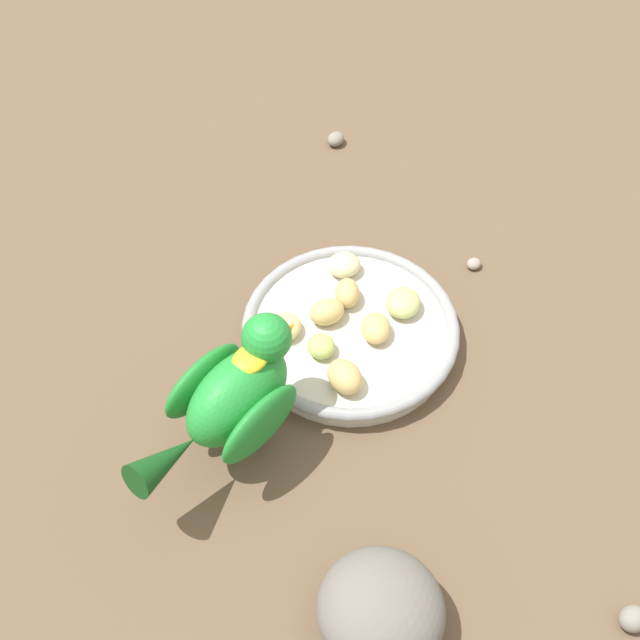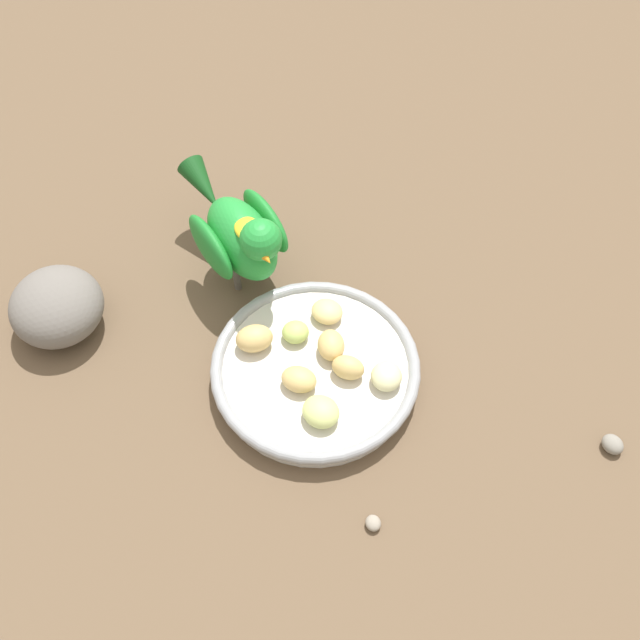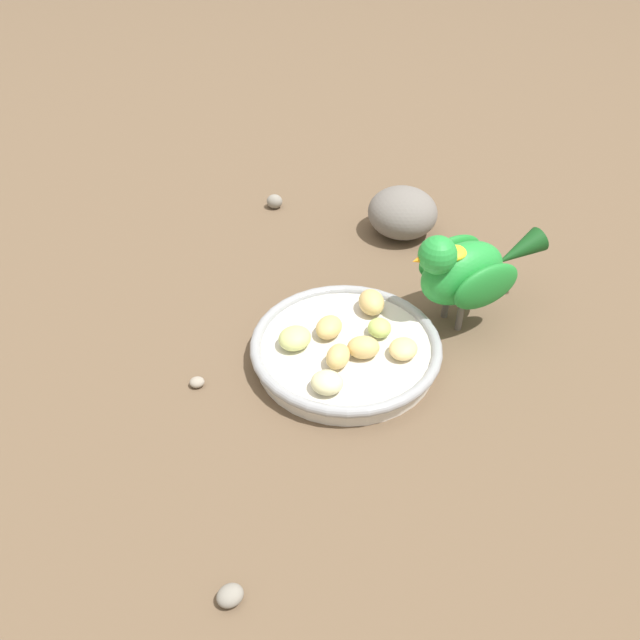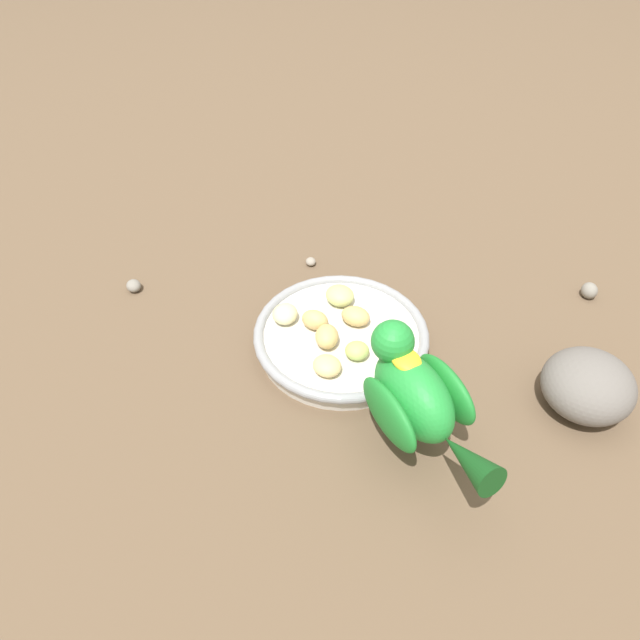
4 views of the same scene
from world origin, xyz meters
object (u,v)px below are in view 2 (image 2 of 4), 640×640
feeding_bowl (315,371)px  parrot (240,234)px  apple_piece_2 (321,412)px  apple_piece_6 (295,332)px  rock_large (57,307)px  pebble_2 (613,444)px  apple_piece_3 (254,338)px  apple_piece_5 (386,376)px  apple_piece_7 (349,371)px  apple_piece_4 (327,312)px  apple_piece_0 (331,345)px  apple_piece_1 (298,377)px  pebble_1 (373,523)px

feeding_bowl → parrot: 0.17m
apple_piece_2 → apple_piece_6: size_ratio=1.35×
rock_large → apple_piece_2: bearing=-38.7°
apple_piece_6 → pebble_2: 0.34m
rock_large → apple_piece_3: bearing=-25.6°
apple_piece_5 → apple_piece_7: apple_piece_7 is taller
apple_piece_2 → feeding_bowl: bearing=81.0°
apple_piece_4 → pebble_2: (0.24, -0.21, -0.02)m
apple_piece_0 → apple_piece_3: 0.08m
apple_piece_2 → apple_piece_3: apple_piece_3 is taller
parrot → rock_large: 0.21m
apple_piece_1 → apple_piece_5: bearing=-13.8°
apple_piece_0 → rock_large: rock_large is taller
apple_piece_3 → apple_piece_4: 0.08m
apple_piece_4 → rock_large: rock_large is taller
apple_piece_6 → pebble_1: apple_piece_6 is taller
apple_piece_5 → pebble_2: bearing=-30.5°
apple_piece_0 → apple_piece_7: same height
apple_piece_1 → apple_piece_4: size_ratio=1.08×
apple_piece_3 → rock_large: rock_large is taller
apple_piece_7 → apple_piece_2: bearing=-136.4°
apple_piece_3 → pebble_2: 0.37m
apple_piece_0 → apple_piece_5: bearing=-47.6°
pebble_2 → pebble_1: bearing=-176.1°
apple_piece_0 → pebble_2: 0.30m
apple_piece_2 → apple_piece_3: (-0.05, 0.10, 0.00)m
apple_piece_5 → pebble_2: apple_piece_5 is taller
apple_piece_2 → rock_large: size_ratio=0.38×
apple_piece_2 → apple_piece_3: size_ratio=0.98×
pebble_2 → apple_piece_1: bearing=154.1°
apple_piece_0 → apple_piece_2: size_ratio=0.93×
apple_piece_1 → rock_large: size_ratio=0.37×
apple_piece_0 → pebble_2: apple_piece_0 is taller
apple_piece_3 → feeding_bowl: bearing=-37.9°
apple_piece_3 → parrot: parrot is taller
feeding_bowl → apple_piece_0: (0.02, 0.01, 0.02)m
apple_piece_3 → parrot: 0.11m
apple_piece_6 → apple_piece_5: bearing=-44.7°
parrot → rock_large: parrot is taller
apple_piece_0 → apple_piece_3: bearing=159.9°
apple_piece_5 → apple_piece_3: bearing=147.4°
feeding_bowl → apple_piece_7: bearing=-32.5°
apple_piece_7 → parrot: parrot is taller
apple_piece_4 → apple_piece_7: (0.00, -0.08, 0.00)m
apple_piece_7 → pebble_1: apple_piece_7 is taller
apple_piece_2 → rock_large: rock_large is taller
apple_piece_0 → parrot: bearing=115.8°
apple_piece_2 → apple_piece_7: apple_piece_7 is taller
apple_piece_0 → apple_piece_6: apple_piece_0 is taller
apple_piece_2 → apple_piece_6: apple_piece_2 is taller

